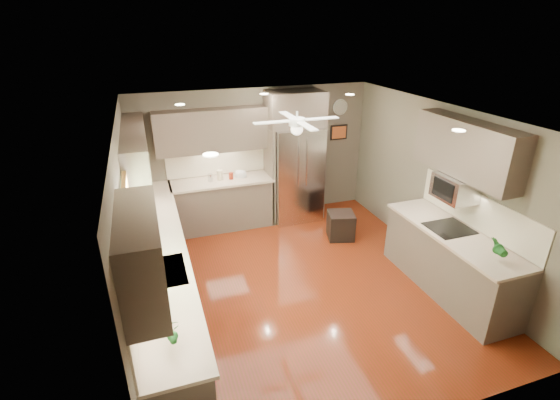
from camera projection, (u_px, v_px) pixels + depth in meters
floor at (301, 283)px, 6.05m from camera, size 5.00×5.00×0.00m
ceiling at (306, 116)px, 5.04m from camera, size 5.00×5.00×0.00m
wall_back at (254, 155)px, 7.71m from camera, size 4.50×0.00×4.50m
wall_front at (415, 326)px, 3.38m from camera, size 4.50×0.00×4.50m
wall_left at (130, 232)px, 4.88m from camera, size 0.00×5.00×5.00m
wall_right at (440, 187)px, 6.21m from camera, size 0.00×5.00×5.00m
canister_b at (210, 178)px, 7.26m from camera, size 0.09×0.09×0.14m
canister_c at (220, 175)px, 7.33m from camera, size 0.12×0.12×0.18m
canister_d at (231, 176)px, 7.38m from camera, size 0.10×0.10×0.12m
soap_bottle at (148, 253)px, 4.82m from camera, size 0.10×0.10×0.21m
potted_plant_left at (170, 330)px, 3.55m from camera, size 0.16×0.11×0.30m
potted_plant_right at (499, 248)px, 4.85m from camera, size 0.20×0.17×0.31m
bowl at (241, 176)px, 7.47m from camera, size 0.30×0.30×0.06m
left_run at (162, 274)px, 5.40m from camera, size 0.65×4.70×1.45m
back_run at (222, 203)px, 7.55m from camera, size 1.85×0.65×1.45m
uppers at (237, 154)px, 5.69m from camera, size 4.50×4.70×0.95m
window at (129, 228)px, 4.33m from camera, size 0.05×1.12×0.92m
sink at (164, 274)px, 4.68m from camera, size 0.50×0.70×0.32m
refrigerator at (295, 160)px, 7.64m from camera, size 1.06×0.75×2.45m
right_run at (450, 260)px, 5.73m from camera, size 0.70×2.20×1.45m
microwave at (455, 188)px, 5.57m from camera, size 0.43×0.55×0.34m
ceiling_fan at (297, 124)px, 5.37m from camera, size 1.18×1.18×0.32m
recessed_lights at (292, 110)px, 5.38m from camera, size 2.84×3.14×0.01m
wall_clock at (340, 107)px, 7.89m from camera, size 0.30×0.03×0.30m
framed_print at (339, 132)px, 8.09m from camera, size 0.36×0.03×0.30m
stool at (341, 225)px, 7.24m from camera, size 0.55×0.55×0.50m
paper_towel at (164, 308)px, 3.85m from camera, size 0.11×0.11×0.27m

